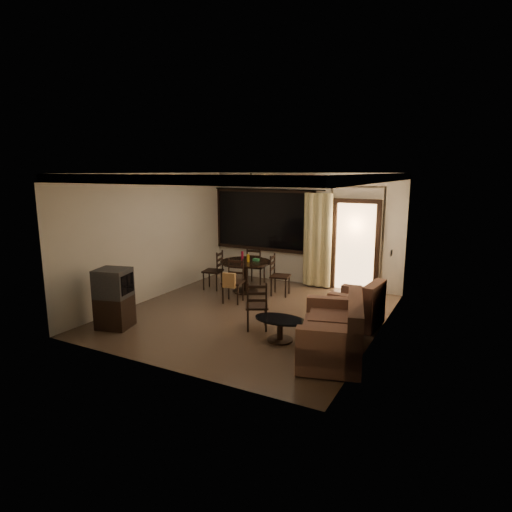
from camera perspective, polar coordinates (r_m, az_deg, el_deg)
The scene contains 12 objects.
ground at distance 8.74m, azimuth -0.64°, elevation -7.69°, with size 5.50×5.50×0.00m, color #7F6651.
room_shell at distance 9.69m, azimuth 7.48°, elevation 5.19°, with size 5.50×6.70×5.50m.
dining_table at distance 10.12m, azimuth -1.38°, elevation -1.57°, with size 1.20×1.20×0.97m.
dining_chair_west at distance 10.49m, azimuth -5.71°, elevation -2.90°, with size 0.49×0.49×0.95m.
dining_chair_east at distance 9.96m, azimuth 3.18°, elevation -3.63°, with size 0.49×0.49×0.95m.
dining_chair_south at distance 9.41m, azimuth -3.10°, elevation -4.38°, with size 0.49×0.53×0.95m.
dining_chair_north at distance 10.92m, azimuth -0.03°, elevation -2.28°, with size 0.49×0.49×0.95m.
tv_cabinet at distance 8.28m, azimuth -18.40°, elevation -5.36°, with size 0.69×0.65×1.10m.
sofa at distance 6.85m, azimuth 10.55°, elevation -10.14°, with size 1.33×1.89×0.92m.
armchair at distance 8.21m, azimuth 13.61°, elevation -6.76°, with size 0.90×0.90×0.84m.
coffee_table at distance 7.34m, azimuth 3.23°, elevation -9.30°, with size 0.90×0.54×0.40m.
side_chair at distance 7.85m, azimuth 0.11°, elevation -7.84°, with size 0.55×0.55×0.91m.
Camera 1 is at (3.95, -7.26, 2.85)m, focal length 30.00 mm.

